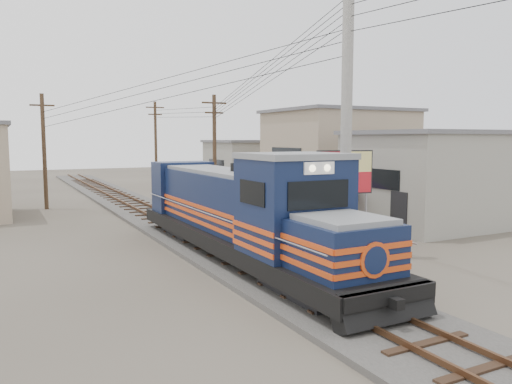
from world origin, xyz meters
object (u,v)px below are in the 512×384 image
locomotive (242,215)px  market_umbrella (339,186)px  vendor (305,204)px  billboard (345,174)px

locomotive → market_umbrella: size_ratio=6.52×
locomotive → market_umbrella: bearing=28.4°
market_umbrella → vendor: bearing=104.3°
locomotive → vendor: 8.79m
market_umbrella → vendor: market_umbrella is taller
locomotive → vendor: size_ratio=8.06×
locomotive → vendor: locomotive is taller
locomotive → vendor: bearing=42.3°
billboard → vendor: billboard is taller
billboard → market_umbrella: bearing=67.8°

